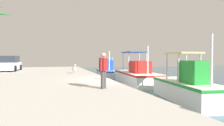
% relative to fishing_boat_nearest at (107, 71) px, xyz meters
% --- Properties ---
extents(quay_pier, '(36.00, 10.00, 0.80)m').
position_rel_fishing_boat_nearest_xyz_m(quay_pier, '(9.03, -7.18, -0.23)').
color(quay_pier, '#BCB7AD').
rests_on(quay_pier, ground).
extents(fishing_boat_nearest, '(5.18, 2.35, 2.88)m').
position_rel_fishing_boat_nearest_xyz_m(fishing_boat_nearest, '(0.00, 0.00, 0.00)').
color(fishing_boat_nearest, white).
rests_on(fishing_boat_nearest, ground).
extents(fishing_boat_second, '(6.61, 2.73, 3.03)m').
position_rel_fishing_boat_nearest_xyz_m(fishing_boat_second, '(6.30, 0.89, 0.06)').
color(fishing_boat_second, white).
rests_on(fishing_boat_second, ground).
extents(fishing_boat_third, '(5.22, 2.39, 3.16)m').
position_rel_fishing_boat_nearest_xyz_m(fishing_boat_third, '(12.90, 0.73, 0.08)').
color(fishing_boat_third, white).
rests_on(fishing_boat_third, ground).
extents(pelican, '(0.97, 0.50, 0.82)m').
position_rel_fishing_boat_nearest_xyz_m(pelican, '(3.70, -3.98, 0.57)').
color(pelican, tan).
rests_on(pelican, quay_pier).
extents(fisherman_standing, '(0.53, 0.47, 1.62)m').
position_rel_fishing_boat_nearest_xyz_m(fisherman_standing, '(12.64, -3.54, 1.06)').
color(fisherman_standing, '#3F3F42').
rests_on(fisherman_standing, quay_pier).
extents(parked_car, '(4.17, 2.01, 1.57)m').
position_rel_fishing_boat_nearest_xyz_m(parked_car, '(-1.37, -10.17, 0.88)').
color(parked_car, black).
rests_on(parked_car, quay_pier).
extents(mooring_bollard_nearest, '(0.27, 0.27, 0.54)m').
position_rel_fishing_boat_nearest_xyz_m(mooring_bollard_nearest, '(9.17, -2.63, 0.44)').
color(mooring_bollard_nearest, '#333338').
rests_on(mooring_bollard_nearest, quay_pier).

